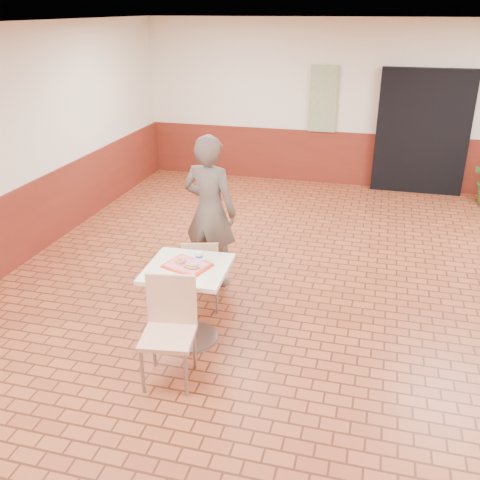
% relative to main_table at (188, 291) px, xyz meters
% --- Properties ---
extents(room_shell, '(8.01, 10.01, 3.01)m').
position_rel_main_table_xyz_m(room_shell, '(1.20, 0.76, 0.94)').
color(room_shell, brown).
rests_on(room_shell, ground).
extents(wainscot_band, '(8.00, 10.00, 1.00)m').
position_rel_main_table_xyz_m(wainscot_band, '(1.20, 0.76, -0.06)').
color(wainscot_band, maroon).
rests_on(wainscot_band, ground).
extents(corridor_doorway, '(1.60, 0.22, 2.20)m').
position_rel_main_table_xyz_m(corridor_doorway, '(2.40, 5.64, 0.54)').
color(corridor_doorway, black).
rests_on(corridor_doorway, ground).
extents(promo_poster, '(0.50, 0.03, 1.20)m').
position_rel_main_table_xyz_m(promo_poster, '(0.60, 5.70, 1.04)').
color(promo_poster, gray).
rests_on(promo_poster, wainscot_band).
extents(main_table, '(0.79, 0.79, 0.83)m').
position_rel_main_table_xyz_m(main_table, '(0.00, 0.00, 0.00)').
color(main_table, beige).
rests_on(main_table, ground).
extents(chair_main_front, '(0.52, 0.52, 0.99)m').
position_rel_main_table_xyz_m(chair_main_front, '(0.04, -0.60, -0.01)').
color(chair_main_front, '#DFAC85').
rests_on(chair_main_front, ground).
extents(chair_main_back, '(0.50, 0.50, 0.87)m').
position_rel_main_table_xyz_m(chair_main_back, '(-0.07, 0.59, -0.08)').
color(chair_main_back, tan).
rests_on(chair_main_back, ground).
extents(customer, '(0.75, 0.56, 1.85)m').
position_rel_main_table_xyz_m(customer, '(-0.18, 1.27, 0.37)').
color(customer, brown).
rests_on(customer, ground).
extents(serving_tray, '(0.41, 0.32, 0.03)m').
position_rel_main_table_xyz_m(serving_tray, '(0.00, 0.00, 0.28)').
color(serving_tray, red).
rests_on(serving_tray, main_table).
extents(ring_donut, '(0.14, 0.14, 0.03)m').
position_rel_main_table_xyz_m(ring_donut, '(-0.08, 0.03, 0.31)').
color(ring_donut, '#CC794A').
rests_on(ring_donut, serving_tray).
extents(long_john_donut, '(0.15, 0.07, 0.05)m').
position_rel_main_table_xyz_m(long_john_donut, '(0.07, -0.07, 0.32)').
color(long_john_donut, '#ED9845').
rests_on(long_john_donut, serving_tray).
extents(paper_cup, '(0.07, 0.07, 0.09)m').
position_rel_main_table_xyz_m(paper_cup, '(0.09, 0.11, 0.34)').
color(paper_cup, white).
rests_on(paper_cup, serving_tray).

